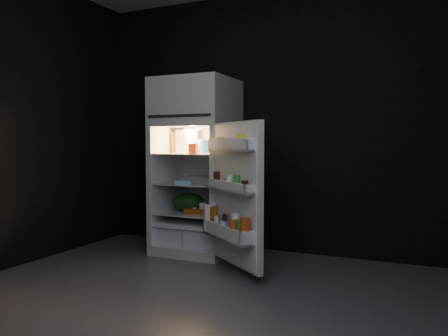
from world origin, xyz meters
The scene contains 17 objects.
floor centered at (0.00, 0.00, 0.00)m, with size 4.00×3.40×0.00m, color #58585D.
wall_back centered at (0.00, 1.70, 1.35)m, with size 4.00×0.00×2.70m, color black.
refrigerator centered at (-0.74, 1.32, 0.96)m, with size 0.76×0.71×1.78m.
fridge_door centered at (-0.07, 0.71, 0.68)m, with size 0.68×0.60×1.22m.
milk_jug centered at (-0.88, 1.35, 1.15)m, with size 0.17×0.17×0.24m, color white.
mayo_jar centered at (-0.70, 1.35, 1.10)m, with size 0.11×0.11×0.14m, color #1E52A2.
jam_jar centered at (-0.48, 1.33, 1.09)m, with size 0.09×0.09×0.13m, color black.
amber_bottle centered at (-1.02, 1.33, 1.14)m, with size 0.07×0.07×0.22m, color #B07F1C.
small_carton centered at (-0.66, 1.09, 1.08)m, with size 0.08×0.06×0.10m, color #D64719.
egg_carton centered at (-0.67, 1.26, 0.76)m, with size 0.31×0.12×0.07m, color gray.
pie centered at (-0.82, 1.34, 0.75)m, with size 0.30×0.30×0.04m, color tan.
flat_package centered at (-0.75, 1.06, 0.75)m, with size 0.17×0.08×0.04m, color #8DBFDA.
wrapped_pkg centered at (-0.55, 1.40, 0.75)m, with size 0.13×0.11×0.05m, color beige.
produce_bag centered at (-0.81, 1.25, 0.52)m, with size 0.34×0.29×0.20m, color #193815.
yogurt_tray centered at (-0.65, 1.19, 0.45)m, with size 0.28×0.15×0.05m, color #98450D.
small_can_red centered at (-0.52, 1.46, 0.47)m, with size 0.06×0.06×0.09m, color #98450D.
small_can_silver centered at (-0.51, 1.40, 0.47)m, with size 0.07×0.07×0.09m, color silver.
Camera 1 is at (1.37, -2.66, 1.13)m, focal length 35.00 mm.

